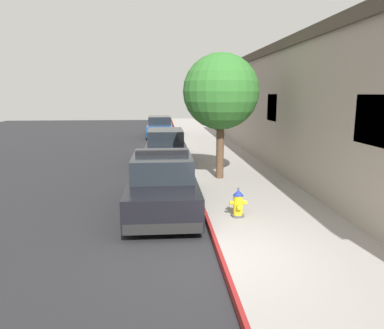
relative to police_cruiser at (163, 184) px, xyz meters
name	(u,v)px	position (x,y,z in m)	size (l,w,h in m)	color
ground_plane	(94,168)	(-3.14, 6.68, -0.84)	(31.60, 60.00, 0.20)	#232326
sidewalk_pavement	(224,162)	(2.86, 6.68, -0.67)	(3.40, 60.00, 0.16)	gray
curb_painted_edge	(187,163)	(1.12, 6.68, -0.67)	(0.08, 60.00, 0.16)	maroon
storefront_building	(346,109)	(7.76, 5.02, 1.88)	(6.64, 26.63, 5.22)	gray
police_cruiser	(163,184)	(0.00, 0.00, 0.00)	(1.94, 4.84, 1.68)	black
parked_car_silver_ahead	(166,147)	(0.16, 7.34, 0.00)	(1.94, 4.84, 1.56)	black
parked_car_dark_far	(160,127)	(-0.18, 17.90, 0.00)	(1.94, 4.84, 1.56)	navy
fire_hydrant	(238,204)	(1.90, -1.29, -0.24)	(0.44, 0.40, 0.76)	#4C4C51
street_tree	(221,92)	(2.12, 3.13, 2.56)	(2.72, 2.72, 4.52)	brown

